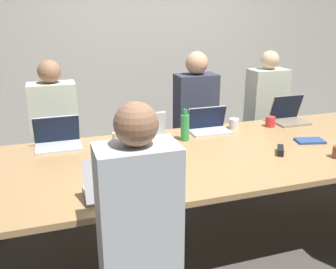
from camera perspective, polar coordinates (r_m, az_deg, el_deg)
name	(u,v)px	position (r m, az deg, el deg)	size (l,w,h in m)	color
ground_plane	(212,235)	(3.26, 6.74, -14.93)	(24.00, 24.00, 0.00)	#4C4742
curtain_wall	(147,43)	(4.61, -3.22, 13.75)	(12.00, 0.06, 2.80)	beige
conference_table	(216,158)	(2.93, 7.25, -3.62)	(3.75, 1.33, 0.74)	tan
laptop_far_left	(58,138)	(3.11, -16.48, -0.53)	(0.36, 0.25, 0.25)	silver
person_far_left	(56,141)	(3.50, -16.65, -0.89)	(0.40, 0.24, 1.39)	#2D2D38
laptop_far_midleft	(148,132)	(3.14, -3.11, 0.32)	(0.34, 0.23, 0.23)	#B7B7BC
cup_far_midleft	(118,138)	(3.08, -7.66, -0.55)	(0.09, 0.09, 0.09)	white
laptop_far_right	(288,115)	(3.82, 17.84, 2.92)	(0.32, 0.26, 0.26)	gray
person_far_right	(265,117)	(4.21, 14.55, 2.53)	(0.40, 0.24, 1.38)	#2D2D38
cup_far_right	(270,122)	(3.62, 15.32, 1.89)	(0.09, 0.09, 0.10)	red
laptop_near_left	(115,185)	(2.23, -8.07, -7.62)	(0.36, 0.26, 0.26)	#B7B7BC
person_near_left	(139,240)	(1.98, -4.38, -15.73)	(0.40, 0.24, 1.40)	#2D2D38
cup_near_left	(157,181)	(2.33, -1.69, -7.07)	(0.07, 0.07, 0.09)	red
bottle_near_left	(157,167)	(2.40, -1.65, -4.99)	(0.06, 0.06, 0.21)	green
laptop_far_center	(208,125)	(3.37, 6.16, 1.52)	(0.36, 0.22, 0.22)	silver
person_far_center	(195,124)	(3.78, 4.17, 1.56)	(0.40, 0.24, 1.41)	#2D2D38
cup_far_center	(234,124)	(3.48, 10.01, 1.61)	(0.09, 0.09, 0.10)	white
bottle_far_center	(185,127)	(3.12, 2.60, 1.14)	(0.07, 0.07, 0.27)	green
stapler	(280,150)	(2.98, 16.76, -2.33)	(0.12, 0.15, 0.05)	black
notebook	(310,141)	(3.32, 20.80, -0.90)	(0.25, 0.18, 0.02)	#2D4C8C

